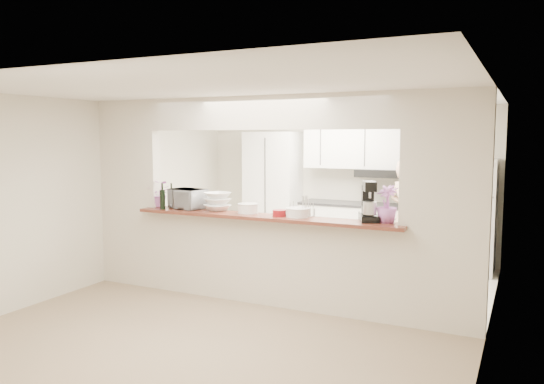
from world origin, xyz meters
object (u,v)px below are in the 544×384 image
Objects in this scene: toaster_oven at (188,199)px; person at (406,216)px; stand_mixer at (369,203)px; refrigerator at (469,216)px.

toaster_oven is 3.28m from person.
person reaches higher than toaster_oven.
toaster_oven is at bearing -179.67° from stand_mixer.
stand_mixer is at bearing 13.07° from toaster_oven.
refrigerator reaches higher than stand_mixer.
stand_mixer reaches higher than toaster_oven.
person is at bearing 91.13° from stand_mixer.
refrigerator is 2.74m from stand_mixer.
toaster_oven is (-3.20, -2.60, 0.37)m from refrigerator.
person is at bearing 56.49° from toaster_oven.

